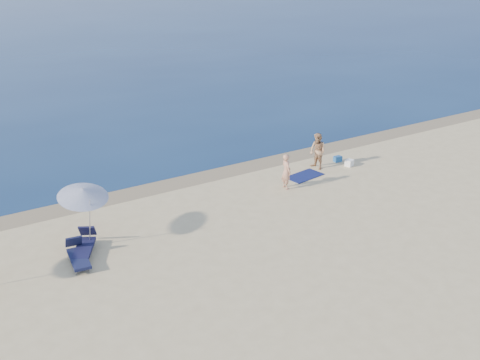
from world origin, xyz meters
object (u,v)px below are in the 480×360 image
at_px(blue_cooler, 338,159).
at_px(umbrella_near, 83,193).
at_px(person_right, 318,151).
at_px(person_left, 286,171).

distance_m(blue_cooler, umbrella_near, 14.18).
bearing_deg(person_right, umbrella_near, -86.98).
height_order(blue_cooler, umbrella_near, umbrella_near).
bearing_deg(person_left, person_right, -59.77).
height_order(person_right, blue_cooler, person_right).
bearing_deg(person_left, umbrella_near, 98.97).
distance_m(person_left, umbrella_near, 9.67).
bearing_deg(umbrella_near, blue_cooler, 2.80).
bearing_deg(person_left, blue_cooler, -64.99).
distance_m(person_right, umbrella_near, 12.53).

